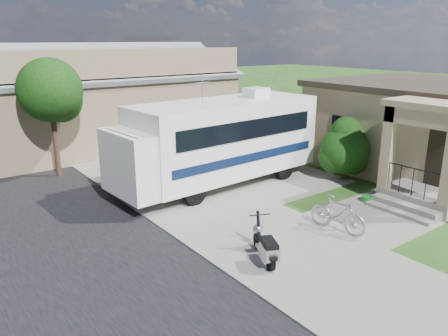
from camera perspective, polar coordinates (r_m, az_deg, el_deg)
ground at (r=12.77m, az=8.59°, el=-7.80°), size 120.00×120.00×0.00m
sidewalk_slab at (r=20.23m, az=-13.92°, el=1.17°), size 4.00×80.00×0.06m
driveway_slab at (r=16.83m, az=1.42°, el=-1.45°), size 7.00×6.00×0.05m
walk_slab at (r=14.38m, az=20.01°, el=-5.71°), size 4.00×3.00×0.05m
house at (r=20.01m, az=24.23°, el=5.17°), size 9.47×7.80×3.54m
warehouse at (r=23.83m, az=-15.81°, el=8.12°), size 12.50×8.40×5.04m
street_tree_a at (r=17.89m, az=-21.48°, el=9.08°), size 2.44×2.40×4.58m
street_tree_b at (r=27.62m, az=-27.27°, el=10.95°), size 2.44×2.40×4.73m
motorhome at (r=15.77m, az=-0.67°, el=3.80°), size 8.06×2.98×4.06m
shrub at (r=17.15m, az=15.45°, el=2.59°), size 2.01×1.92×2.47m
scooter at (r=10.66m, az=5.43°, el=-10.06°), size 0.88×1.48×1.03m
bicycle at (r=12.53m, az=14.59°, el=-6.10°), size 0.76×1.76×1.02m
garden_hose at (r=15.26m, az=18.25°, el=-3.96°), size 0.43×0.43×0.19m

